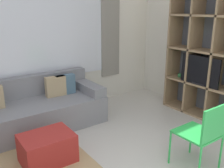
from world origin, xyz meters
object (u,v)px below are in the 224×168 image
Objects in this scene: couch_main at (36,110)px; shelving_unit at (219,53)px; ottoman at (47,148)px; folding_chair at (204,131)px.

shelving_unit is at bearing -29.03° from couch_main.
couch_main reaches higher than ottoman.
shelving_unit is 1.09× the size of couch_main.
ottoman is (-2.89, 0.42, -0.98)m from shelving_unit.
couch_main is at bearing -61.87° from folding_chair.
folding_chair is at bearing -150.92° from shelving_unit.
folding_chair reaches higher than ottoman.
folding_chair is (1.22, -2.28, 0.22)m from couch_main.
couch_main is 2.60m from folding_chair.
couch_main is 3.38× the size of ottoman.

